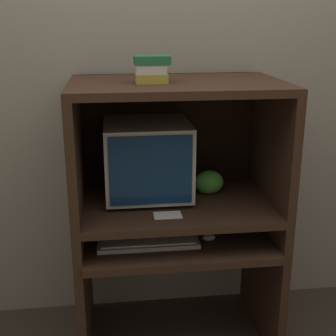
{
  "coord_description": "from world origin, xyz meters",
  "views": [
    {
      "loc": [
        -0.3,
        -1.8,
        1.64
      ],
      "look_at": [
        -0.04,
        0.32,
        0.96
      ],
      "focal_mm": 50.0,
      "sensor_mm": 36.0,
      "label": 1
    }
  ],
  "objects_px": {
    "mouse": "(209,237)",
    "keyboard": "(148,241)",
    "snack_bag": "(209,182)",
    "book_stack": "(151,68)",
    "crt_monitor": "(147,159)"
  },
  "relations": [
    {
      "from": "crt_monitor",
      "to": "book_stack",
      "type": "distance_m",
      "value": 0.47
    },
    {
      "from": "snack_bag",
      "to": "book_stack",
      "type": "bearing_deg",
      "value": -157.55
    },
    {
      "from": "keyboard",
      "to": "book_stack",
      "type": "bearing_deg",
      "value": 68.95
    },
    {
      "from": "crt_monitor",
      "to": "keyboard",
      "type": "bearing_deg",
      "value": -94.76
    },
    {
      "from": "mouse",
      "to": "book_stack",
      "type": "height_order",
      "value": "book_stack"
    },
    {
      "from": "crt_monitor",
      "to": "book_stack",
      "type": "relative_size",
      "value": 2.69
    },
    {
      "from": "keyboard",
      "to": "mouse",
      "type": "relative_size",
      "value": 7.62
    },
    {
      "from": "crt_monitor",
      "to": "mouse",
      "type": "xyz_separation_m",
      "value": [
        0.28,
        -0.2,
        -0.35
      ]
    },
    {
      "from": "book_stack",
      "to": "snack_bag",
      "type": "bearing_deg",
      "value": 22.45
    },
    {
      "from": "mouse",
      "to": "keyboard",
      "type": "bearing_deg",
      "value": -179.25
    },
    {
      "from": "crt_monitor",
      "to": "mouse",
      "type": "relative_size",
      "value": 6.66
    },
    {
      "from": "mouse",
      "to": "snack_bag",
      "type": "bearing_deg",
      "value": 79.4
    },
    {
      "from": "keyboard",
      "to": "mouse",
      "type": "distance_m",
      "value": 0.29
    },
    {
      "from": "snack_bag",
      "to": "book_stack",
      "type": "height_order",
      "value": "book_stack"
    },
    {
      "from": "mouse",
      "to": "snack_bag",
      "type": "xyz_separation_m",
      "value": [
        0.04,
        0.2,
        0.21
      ]
    }
  ]
}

